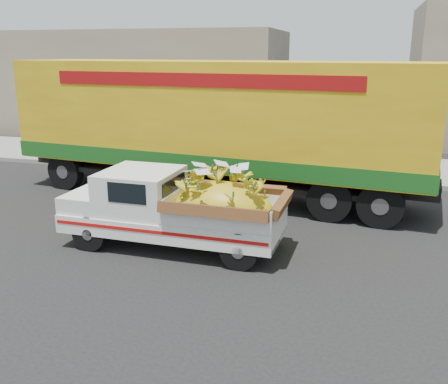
# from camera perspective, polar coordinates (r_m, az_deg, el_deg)

# --- Properties ---
(ground) EXTENTS (100.00, 100.00, 0.00)m
(ground) POSITION_cam_1_polar(r_m,az_deg,el_deg) (10.71, -13.22, -6.87)
(ground) COLOR black
(ground) RESTS_ON ground
(curb) EXTENTS (60.00, 0.25, 0.15)m
(curb) POSITION_cam_1_polar(r_m,az_deg,el_deg) (17.03, -1.70, 2.28)
(curb) COLOR gray
(curb) RESTS_ON ground
(sidewalk) EXTENTS (60.00, 4.00, 0.14)m
(sidewalk) POSITION_cam_1_polar(r_m,az_deg,el_deg) (19.00, 0.17, 3.69)
(sidewalk) COLOR gray
(sidewalk) RESTS_ON ground
(building_left) EXTENTS (18.00, 6.00, 5.00)m
(building_left) POSITION_cam_1_polar(r_m,az_deg,el_deg) (27.14, -13.24, 12.10)
(building_left) COLOR gray
(building_left) RESTS_ON ground
(pickup_truck) EXTENTS (4.68, 1.83, 1.62)m
(pickup_truck) POSITION_cam_1_polar(r_m,az_deg,el_deg) (10.44, -4.09, -1.95)
(pickup_truck) COLOR black
(pickup_truck) RESTS_ON ground
(semi_trailer) EXTENTS (12.03, 3.90, 3.80)m
(semi_trailer) POSITION_cam_1_polar(r_m,az_deg,el_deg) (14.07, -0.99, 7.91)
(semi_trailer) COLOR black
(semi_trailer) RESTS_ON ground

